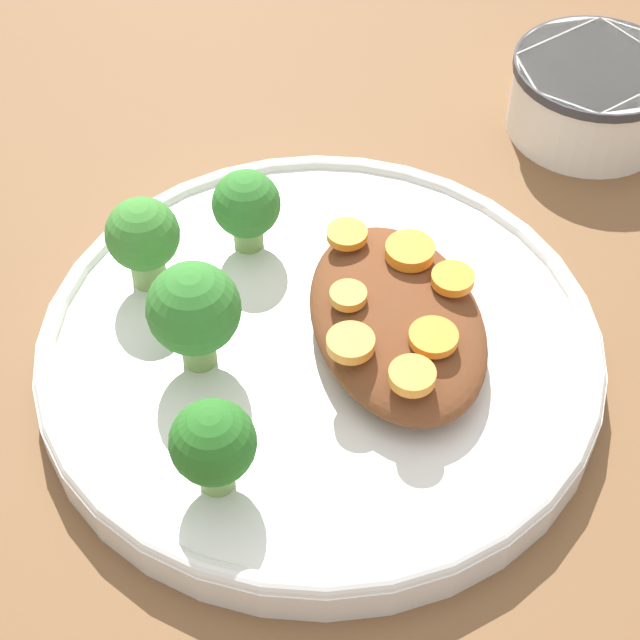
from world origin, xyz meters
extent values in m
plane|color=brown|center=(0.00, 0.00, 0.00)|extent=(4.00, 4.00, 0.00)
cylinder|color=silver|center=(0.00, 0.00, 0.01)|extent=(0.28, 0.28, 0.02)
torus|color=silver|center=(0.00, 0.00, 0.02)|extent=(0.28, 0.28, 0.01)
cylinder|color=white|center=(-0.15, 0.21, 0.02)|extent=(0.10, 0.10, 0.05)
cylinder|color=#333338|center=(-0.15, 0.21, 0.05)|extent=(0.10, 0.10, 0.01)
cylinder|color=white|center=(-0.15, 0.21, 0.04)|extent=(0.08, 0.08, 0.01)
ellipsoid|color=brown|center=(0.01, 0.04, 0.03)|extent=(0.13, 0.08, 0.03)
cylinder|color=#7FA85B|center=(-0.06, -0.08, 0.03)|extent=(0.02, 0.02, 0.02)
sphere|color=#3D8433|center=(-0.06, -0.08, 0.05)|extent=(0.04, 0.04, 0.04)
cylinder|color=#759E51|center=(0.00, -0.06, 0.03)|extent=(0.02, 0.02, 0.03)
sphere|color=#337A2D|center=(0.00, -0.06, 0.06)|extent=(0.05, 0.05, 0.05)
cylinder|color=#759E51|center=(0.07, -0.06, 0.03)|extent=(0.02, 0.02, 0.02)
sphere|color=#286B23|center=(0.07, -0.06, 0.05)|extent=(0.04, 0.04, 0.04)
cylinder|color=#7FA85B|center=(-0.08, -0.02, 0.03)|extent=(0.02, 0.02, 0.02)
sphere|color=#337A2D|center=(-0.08, -0.02, 0.05)|extent=(0.04, 0.04, 0.04)
cylinder|color=orange|center=(0.03, 0.05, 0.05)|extent=(0.02, 0.02, 0.00)
cylinder|color=orange|center=(0.00, 0.01, 0.05)|extent=(0.02, 0.02, 0.00)
cylinder|color=orange|center=(-0.02, 0.05, 0.05)|extent=(0.02, 0.02, 0.01)
cylinder|color=orange|center=(0.03, 0.01, 0.05)|extent=(0.02, 0.02, 0.01)
cylinder|color=orange|center=(-0.04, 0.02, 0.05)|extent=(0.02, 0.02, 0.00)
cylinder|color=orange|center=(0.00, 0.07, 0.05)|extent=(0.02, 0.02, 0.00)
cylinder|color=orange|center=(0.05, 0.03, 0.05)|extent=(0.02, 0.02, 0.01)
camera|label=1|loc=(0.34, -0.07, 0.42)|focal=60.00mm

